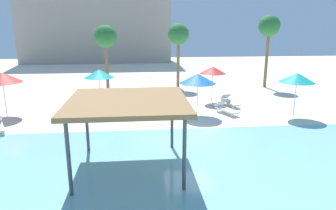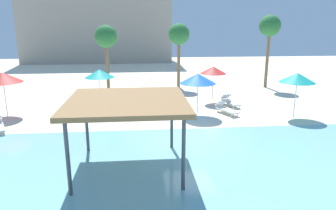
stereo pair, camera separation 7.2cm
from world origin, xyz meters
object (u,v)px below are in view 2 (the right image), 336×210
Objects in this scene: palm_tree_1 at (179,35)px; beach_umbrella_blue_1 at (198,79)px; beach_umbrella_teal_2 at (99,74)px; palm_tree_2 at (270,28)px; beach_umbrella_red_4 at (213,70)px; lounge_chair_3 at (125,109)px; palm_tree_0 at (106,38)px; lounge_chair_4 at (230,101)px; shade_pavilion at (127,104)px; beach_umbrella_red_5 at (3,77)px; beach_umbrella_teal_0 at (297,78)px; lounge_chair_5 at (226,108)px.

beach_umbrella_blue_1 is at bearing -89.75° from palm_tree_1.
beach_umbrella_teal_2 is 0.42× the size of palm_tree_2.
beach_umbrella_blue_1 is at bearing -117.59° from beach_umbrella_red_4.
lounge_chair_3 is (-4.64, 0.73, -2.07)m from beach_umbrella_blue_1.
palm_tree_0 is at bearing 150.47° from beach_umbrella_red_4.
beach_umbrella_blue_1 is 4.13m from lounge_chair_4.
beach_umbrella_teal_2 is (-6.36, 2.30, 0.05)m from beach_umbrella_blue_1.
shade_pavilion reaches higher than beach_umbrella_red_5.
beach_umbrella_teal_2 is at bearing -132.16° from palm_tree_1.
beach_umbrella_teal_0 is 0.43× the size of palm_tree_2.
beach_umbrella_red_4 is 7.26m from lounge_chair_3.
beach_umbrella_teal_2 is at bearing -156.56° from palm_tree_2.
beach_umbrella_teal_2 is 9.40m from lounge_chair_4.
beach_umbrella_blue_1 is 12.08m from palm_tree_2.
palm_tree_0 is at bearing -177.97° from palm_tree_2.
beach_umbrella_teal_2 is 1.38× the size of lounge_chair_3.
beach_umbrella_teal_2 reaches higher than beach_umbrella_red_4.
palm_tree_1 reaches higher than beach_umbrella_teal_0.
shade_pavilion is 1.69× the size of beach_umbrella_blue_1.
shade_pavilion is 1.70× the size of beach_umbrella_red_4.
beach_umbrella_red_5 reaches higher than beach_umbrella_teal_2.
palm_tree_1 reaches higher than lounge_chair_3.
beach_umbrella_red_5 is 1.42× the size of lounge_chair_5.
beach_umbrella_red_4 reaches higher than lounge_chair_3.
beach_umbrella_red_5 is (-12.14, 1.03, 0.09)m from beach_umbrella_blue_1.
lounge_chair_3 is at bearing 93.59° from shade_pavilion.
beach_umbrella_blue_1 is at bearing 105.30° from lounge_chair_3.
shade_pavilion is at bearing -103.95° from palm_tree_1.
palm_tree_2 is at bearing 20.40° from beach_umbrella_red_5.
lounge_chair_3 is 6.61m from lounge_chair_5.
palm_tree_0 is (-12.33, 9.03, 2.06)m from beach_umbrella_teal_0.
beach_umbrella_teal_0 reaches higher than beach_umbrella_teal_2.
beach_umbrella_blue_1 reaches higher than beach_umbrella_red_4.
beach_umbrella_red_4 is 1.36× the size of lounge_chair_4.
shade_pavilion is 12.17m from beach_umbrella_red_4.
lounge_chair_3 is at bearing -93.50° from lounge_chair_4.
palm_tree_0 is at bearing 90.02° from beach_umbrella_teal_2.
beach_umbrella_red_4 is 14.12m from beach_umbrella_red_5.
beach_umbrella_red_4 is at bearing 62.41° from beach_umbrella_blue_1.
lounge_chair_4 is (14.94, 1.19, -2.15)m from beach_umbrella_red_5.
lounge_chair_4 is (2.80, 2.22, -2.07)m from beach_umbrella_blue_1.
shade_pavilion is at bearing -127.65° from palm_tree_2.
shade_pavilion is 1.63× the size of beach_umbrella_red_5.
palm_tree_2 is at bearing 145.89° from lounge_chair_3.
palm_tree_2 is (14.37, 0.51, 0.82)m from palm_tree_0.
beach_umbrella_red_4 is 3.77m from lounge_chair_5.
beach_umbrella_blue_1 is at bearing -51.59° from palm_tree_0.
palm_tree_1 is (6.32, 1.25, 0.13)m from palm_tree_0.
beach_umbrella_red_5 reaches higher than lounge_chair_3.
lounge_chair_5 is 10.21m from palm_tree_1.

